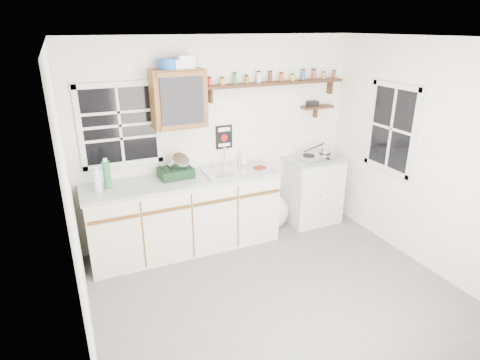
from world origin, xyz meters
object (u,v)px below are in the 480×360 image
Objects in this scene: right_cabinet at (312,190)px; upper_cabinet at (179,99)px; spice_shelf at (275,82)px; hotplate at (317,157)px; dish_rack at (177,170)px; main_cabinet at (185,214)px.

right_cabinet is 2.26m from upper_cabinet.
spice_shelf is 1.15m from hotplate.
dish_rack is at bearing -174.20° from spice_shelf.
upper_cabinet is at bearing 35.50° from dish_rack.
upper_cabinet is 2.03m from hotplate.
dish_rack is (-0.05, 0.07, 0.55)m from main_cabinet.
spice_shelf reaches higher than dish_rack.
right_cabinet is 1.66× the size of hotplate.
hotplate is at bearing -20.51° from spice_shelf.
upper_cabinet is at bearing 176.24° from right_cabinet.
spice_shelf is 1.64m from dish_rack.
dish_rack reaches higher than right_cabinet.
main_cabinet is 2.54× the size of right_cabinet.
upper_cabinet reaches higher than dish_rack.
dish_rack is at bearing 170.60° from hotplate.
spice_shelf reaches higher than hotplate.
dish_rack is (-1.36, -0.14, -0.92)m from spice_shelf.
spice_shelf is 4.78× the size of dish_rack.
upper_cabinet is at bearing 168.36° from hotplate.
hotplate is (1.83, -0.14, -0.88)m from upper_cabinet.
spice_shelf is (1.27, 0.07, 0.11)m from upper_cabinet.
upper_cabinet is 1.63× the size of dish_rack.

